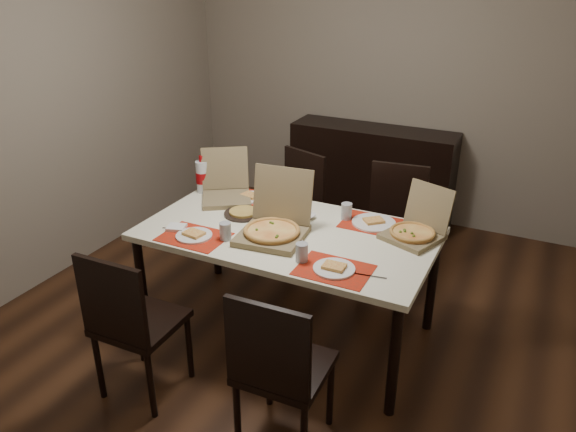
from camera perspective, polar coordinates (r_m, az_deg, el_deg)
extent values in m
cube|color=#402413|center=(4.06, -0.05, -9.91)|extent=(3.80, 4.00, 0.02)
cube|color=gray|center=(5.31, 9.83, 13.55)|extent=(3.80, 0.02, 2.60)
cube|color=gray|center=(4.63, -22.18, 10.50)|extent=(0.02, 4.00, 2.60)
cube|color=black|center=(5.33, 8.45, 4.16)|extent=(1.50, 0.40, 0.90)
cube|color=white|center=(3.51, 0.00, -1.78)|extent=(1.80, 1.00, 0.04)
cylinder|color=black|center=(3.79, -14.60, -6.98)|extent=(0.06, 0.06, 0.71)
cylinder|color=black|center=(3.12, 10.70, -14.29)|extent=(0.06, 0.06, 0.71)
cylinder|color=black|center=(4.39, -7.33, -1.71)|extent=(0.06, 0.06, 0.71)
cylinder|color=black|center=(3.83, 14.43, -6.59)|extent=(0.06, 0.06, 0.71)
cube|color=black|center=(3.28, -14.74, -10.40)|extent=(0.43, 0.43, 0.04)
cube|color=black|center=(3.03, -17.50, -8.29)|extent=(0.42, 0.04, 0.46)
cylinder|color=black|center=(3.42, -18.66, -14.25)|extent=(0.04, 0.04, 0.43)
cylinder|color=black|center=(3.22, -13.75, -16.34)|extent=(0.04, 0.04, 0.43)
cylinder|color=black|center=(3.63, -14.79, -11.24)|extent=(0.04, 0.04, 0.43)
cylinder|color=black|center=(3.44, -10.00, -12.95)|extent=(0.04, 0.04, 0.43)
cube|color=black|center=(2.88, -0.30, -15.14)|extent=(0.43, 0.43, 0.04)
cube|color=black|center=(2.59, -2.12, -13.33)|extent=(0.42, 0.04, 0.46)
cylinder|color=black|center=(2.98, -5.17, -19.67)|extent=(0.04, 0.04, 0.43)
cylinder|color=black|center=(3.21, -1.94, -15.64)|extent=(0.04, 0.04, 0.43)
cylinder|color=black|center=(3.11, 4.32, -17.37)|extent=(0.04, 0.04, 0.43)
cube|color=black|center=(4.44, -0.05, 0.15)|extent=(0.53, 0.53, 0.04)
cube|color=black|center=(4.47, 1.68, 3.78)|extent=(0.41, 0.17, 0.46)
cylinder|color=black|center=(4.55, 3.16, -2.55)|extent=(0.04, 0.04, 0.43)
cylinder|color=black|center=(4.77, -0.03, -1.15)|extent=(0.04, 0.04, 0.43)
cylinder|color=black|center=(4.32, -0.06, -4.10)|extent=(0.04, 0.04, 0.43)
cylinder|color=black|center=(4.55, -3.26, -2.54)|extent=(0.04, 0.04, 0.43)
cube|color=black|center=(4.20, 10.48, -1.78)|extent=(0.47, 0.47, 0.04)
cube|color=black|center=(4.27, 11.16, 2.30)|extent=(0.42, 0.08, 0.46)
cylinder|color=black|center=(4.45, 12.92, -3.84)|extent=(0.04, 0.04, 0.43)
cylinder|color=black|center=(4.49, 8.37, -3.17)|extent=(0.04, 0.04, 0.43)
cylinder|color=black|center=(4.14, 12.27, -6.10)|extent=(0.04, 0.04, 0.43)
cylinder|color=black|center=(4.18, 7.38, -5.36)|extent=(0.04, 0.04, 0.43)
cube|color=red|center=(3.46, -9.52, -2.09)|extent=(0.40, 0.30, 0.00)
cylinder|color=white|center=(3.46, -9.53, -1.97)|extent=(0.22, 0.22, 0.01)
cube|color=#FDEF7E|center=(3.45, -9.54, -1.75)|extent=(0.13, 0.11, 0.02)
cylinder|color=#9A9DA4|center=(3.39, -6.39, -1.55)|extent=(0.07, 0.07, 0.11)
cube|color=#B2B2B7|center=(3.57, -11.24, -1.40)|extent=(0.20, 0.04, 0.00)
cube|color=white|center=(3.58, -11.27, -1.14)|extent=(0.13, 0.13, 0.02)
cube|color=red|center=(3.07, 4.69, -5.48)|extent=(0.40, 0.30, 0.00)
cylinder|color=white|center=(3.07, 4.70, -5.35)|extent=(0.23, 0.23, 0.01)
cube|color=#FDEF7E|center=(3.06, 4.71, -5.11)|extent=(0.12, 0.09, 0.02)
cylinder|color=#9A9DA4|center=(3.13, 1.41, -3.73)|extent=(0.07, 0.07, 0.11)
cube|color=#B2B2B7|center=(3.04, 8.13, -6.03)|extent=(0.20, 0.04, 0.00)
cube|color=red|center=(3.97, -3.84, 1.80)|extent=(0.40, 0.30, 0.00)
cylinder|color=white|center=(3.97, -3.84, 1.91)|extent=(0.22, 0.22, 0.01)
cube|color=#FDEF7E|center=(3.97, -3.85, 2.11)|extent=(0.14, 0.11, 0.02)
cylinder|color=#9A9DA4|center=(3.81, -2.02, 1.69)|extent=(0.07, 0.07, 0.11)
cube|color=#B2B2B7|center=(4.02, -5.72, 1.98)|extent=(0.20, 0.04, 0.00)
cube|color=white|center=(4.08, -5.52, 2.54)|extent=(0.13, 0.13, 0.02)
cube|color=red|center=(3.62, 8.70, -0.78)|extent=(0.40, 0.30, 0.00)
cylinder|color=white|center=(3.62, 8.70, -0.67)|extent=(0.28, 0.28, 0.01)
cube|color=#FDEF7E|center=(3.61, 8.72, -0.45)|extent=(0.15, 0.15, 0.02)
cylinder|color=#9A9DA4|center=(3.65, 5.97, 0.46)|extent=(0.07, 0.07, 0.11)
cube|color=#B2B2B7|center=(3.58, 11.40, -1.33)|extent=(0.20, 0.04, 0.00)
cube|color=white|center=(3.39, 0.54, -2.20)|extent=(0.15, 0.15, 0.02)
cube|color=olive|center=(3.39, -1.65, -2.00)|extent=(0.42, 0.42, 0.04)
cube|color=olive|center=(3.48, -0.54, 2.18)|extent=(0.39, 0.12, 0.34)
cylinder|color=#FDEF7E|center=(3.38, -1.66, -1.57)|extent=(0.36, 0.36, 0.02)
cube|color=olive|center=(3.47, 12.48, -2.07)|extent=(0.39, 0.39, 0.03)
cube|color=olive|center=(3.52, 14.13, 0.95)|extent=(0.31, 0.17, 0.27)
cylinder|color=#FDEF7E|center=(3.46, 12.51, -1.71)|extent=(0.34, 0.34, 0.02)
cube|color=olive|center=(3.95, -6.26, 1.79)|extent=(0.45, 0.45, 0.03)
cube|color=olive|center=(4.04, -6.43, 4.86)|extent=(0.31, 0.24, 0.30)
cylinder|color=black|center=(3.72, -4.54, 0.23)|extent=(0.26, 0.26, 0.01)
cylinder|color=gold|center=(3.72, -4.55, 0.44)|extent=(0.19, 0.19, 0.02)
imported|color=white|center=(3.66, 1.81, -0.04)|extent=(0.15, 0.15, 0.03)
cylinder|color=silver|center=(4.09, -8.71, 3.96)|extent=(0.09, 0.09, 0.23)
cylinder|color=#95060A|center=(4.09, -8.70, 3.90)|extent=(0.09, 0.09, 0.08)
cylinder|color=#95060A|center=(4.04, -8.83, 5.79)|extent=(0.03, 0.03, 0.04)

